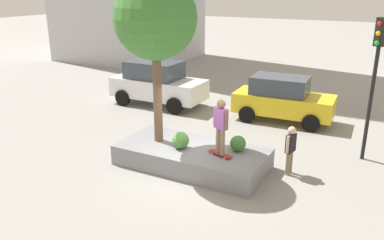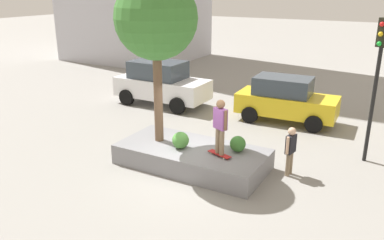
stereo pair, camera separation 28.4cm
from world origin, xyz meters
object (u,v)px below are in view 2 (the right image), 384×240
taxi_cab (286,99)px  traffic_light_corner (378,67)px  police_car (161,83)px  planter_ledge (192,157)px  skateboarder (220,123)px  pedestrian_crossing (291,148)px  plaza_tree (156,19)px  skateboard (219,154)px

taxi_cab → traffic_light_corner: bearing=-37.0°
police_car → traffic_light_corner: 9.86m
planter_ledge → taxi_cab: taxi_cab is taller
police_car → skateboarder: bearing=-43.8°
traffic_light_corner → pedestrian_crossing: bearing=-129.9°
skateboarder → taxi_cab: bearing=88.1°
plaza_tree → skateboarder: bearing=-4.7°
traffic_light_corner → skateboard: bearing=-138.1°
police_car → plaza_tree: bearing=-56.9°
skateboard → traffic_light_corner: (3.67, 3.30, 2.40)m
pedestrian_crossing → taxi_cab: bearing=108.4°
skateboarder → police_car: (-5.72, 5.48, -0.61)m
planter_ledge → police_car: bearing=131.5°
plaza_tree → traffic_light_corner: 6.84m
planter_ledge → taxi_cab: size_ratio=1.13×
planter_ledge → plaza_tree: bearing=179.7°
taxi_cab → planter_ledge: bearing=-102.2°
skateboarder → police_car: 7.95m
traffic_light_corner → taxi_cab: bearing=143.0°
skateboarder → pedestrian_crossing: 2.25m
taxi_cab → pedestrian_crossing: size_ratio=2.72×
skateboard → police_car: bearing=136.2°
traffic_light_corner → pedestrian_crossing: size_ratio=2.99×
planter_ledge → taxi_cab: 5.89m
plaza_tree → traffic_light_corner: plaza_tree is taller
skateboard → taxi_cab: bearing=88.1°
plaza_tree → police_car: bearing=123.1°
skateboard → planter_ledge: bearing=170.2°
pedestrian_crossing → skateboard: bearing=-149.2°
skateboarder → police_car: bearing=136.2°
plaza_tree → skateboard: 4.42m
planter_ledge → skateboard: bearing=-9.8°
pedestrian_crossing → skateboarder: bearing=-149.2°
planter_ledge → traffic_light_corner: bearing=33.5°
taxi_cab → pedestrian_crossing: taxi_cab is taller
skateboard → taxi_cab: size_ratio=0.20×
taxi_cab → plaza_tree: bearing=-113.3°
skateboard → police_car: size_ratio=0.18×
planter_ledge → skateboarder: bearing=-9.8°
skateboard → traffic_light_corner: size_ratio=0.18×
planter_ledge → pedestrian_crossing: bearing=17.5°
police_car → taxi_cab: size_ratio=1.09×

